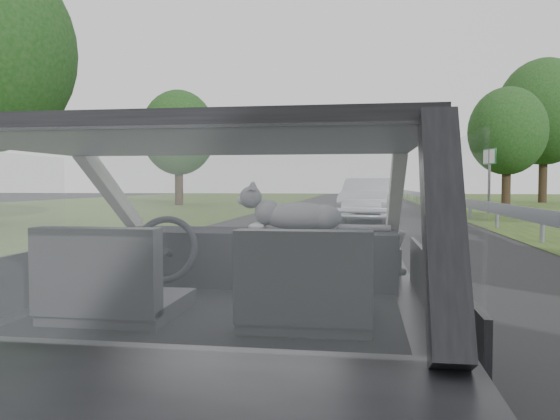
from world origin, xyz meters
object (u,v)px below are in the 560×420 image
(cat, at_px, (299,214))
(highway_sign, at_px, (489,181))
(subject_car, at_px, (224,303))
(other_car, at_px, (368,199))

(cat, distance_m, highway_sign, 22.26)
(subject_car, height_order, highway_sign, highway_sign)
(subject_car, distance_m, other_car, 16.61)
(subject_car, relative_size, other_car, 0.90)
(cat, relative_size, highway_sign, 0.22)
(highway_sign, bearing_deg, cat, -119.01)
(highway_sign, bearing_deg, other_car, -147.09)
(subject_car, xyz_separation_m, highway_sign, (5.96, 22.17, 0.66))
(other_car, bearing_deg, cat, -86.16)
(subject_car, height_order, cat, subject_car)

